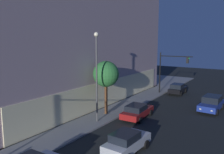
# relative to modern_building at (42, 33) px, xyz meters

# --- Properties ---
(modern_building) EXTENTS (31.22, 23.18, 18.54)m
(modern_building) POSITION_rel_modern_building_xyz_m (0.00, 0.00, 0.00)
(modern_building) COLOR #4C4C51
(modern_building) RESTS_ON ground
(traffic_light_far_corner) EXTENTS (0.63, 4.76, 6.15)m
(traffic_light_far_corner) POSITION_rel_modern_building_xyz_m (10.52, -15.43, -4.93)
(traffic_light_far_corner) COLOR black
(traffic_light_far_corner) RESTS_ON sidewalk_corner
(street_lamp_sidewalk) EXTENTS (0.44, 0.44, 8.76)m
(street_lamp_sidewalk) POSITION_rel_modern_building_xyz_m (-5.33, -13.75, -3.61)
(street_lamp_sidewalk) COLOR #4B4B4B
(street_lamp_sidewalk) RESTS_ON sidewalk_corner
(sidewalk_tree) EXTENTS (2.80, 2.80, 5.81)m
(sidewalk_tree) POSITION_rel_modern_building_xyz_m (-2.77, -13.06, -4.67)
(sidewalk_tree) COLOR brown
(sidewalk_tree) RESTS_ON sidewalk_corner
(car_silver) EXTENTS (4.29, 2.14, 1.58)m
(car_silver) POSITION_rel_modern_building_xyz_m (-9.13, -19.32, -8.38)
(car_silver) COLOR #B7BABF
(car_silver) RESTS_ON ground
(car_red) EXTENTS (4.68, 2.28, 1.48)m
(car_red) POSITION_rel_modern_building_xyz_m (-1.86, -16.41, -8.43)
(car_red) COLOR maroon
(car_red) RESTS_ON ground
(car_blue) EXTENTS (4.77, 2.36, 1.72)m
(car_blue) POSITION_rel_modern_building_xyz_m (5.26, -22.44, -8.29)
(car_blue) COLOR navy
(car_blue) RESTS_ON ground
(car_black) EXTENTS (4.15, 2.14, 1.56)m
(car_black) POSITION_rel_modern_building_xyz_m (11.61, -16.36, -8.38)
(car_black) COLOR black
(car_black) RESTS_ON ground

